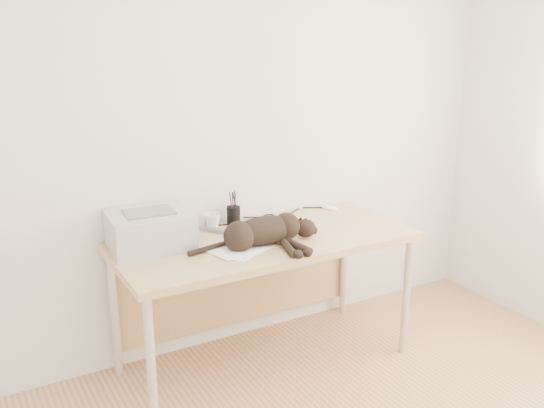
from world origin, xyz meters
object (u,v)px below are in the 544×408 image
printer (150,230)px  pen_cup (234,215)px  desk (257,256)px  cat (262,233)px  mouse (329,206)px  mug (212,221)px

printer → pen_cup: (0.53, 0.12, -0.04)m
desk → printer: (-0.57, 0.08, 0.23)m
printer → cat: bearing=-27.8°
pen_cup → mouse: pen_cup is taller
mouse → pen_cup: bearing=160.1°
printer → mug: (0.39, 0.11, -0.05)m
desk → mug: 0.32m
desk → pen_cup: (-0.04, 0.20, 0.19)m
desk → mug: (-0.18, 0.19, 0.18)m
cat → pen_cup: 0.38m
cat → mug: bearing=109.1°
desk → cat: 0.28m
cat → mouse: (0.67, 0.37, -0.05)m
cat → mug: cat is taller
pen_cup → desk: bearing=-78.2°
mug → mouse: 0.78m
mug → mouse: bearing=-0.4°
mug → mouse: mug is taller
desk → pen_cup: pen_cup is taller
printer → mouse: printer is taller
printer → mug: size_ratio=4.63×
mug → pen_cup: (0.14, 0.01, 0.01)m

